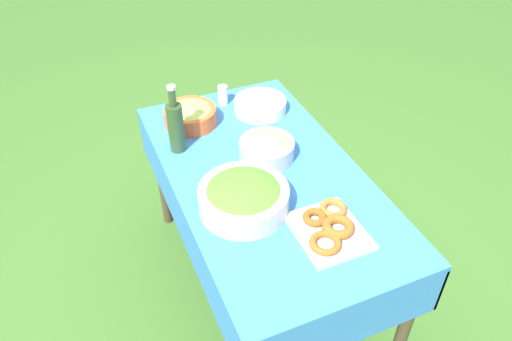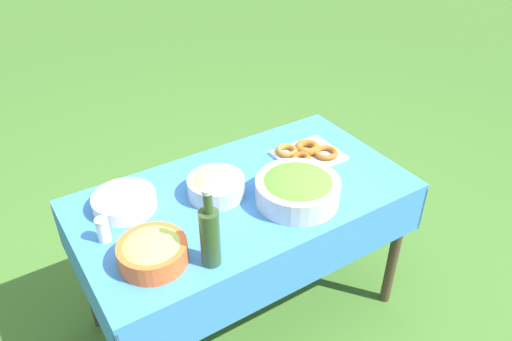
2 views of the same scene
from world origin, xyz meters
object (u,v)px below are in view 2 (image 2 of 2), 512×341
Objects in this scene: salad_bowl at (298,188)px; plate_stack at (124,202)px; fruit_bowl at (152,251)px; pasta_bowl at (216,185)px; donut_platter at (307,153)px; olive_oil_bottle at (210,235)px.

salad_bowl is 1.36× the size of plate_stack.
salad_bowl is 0.64m from fruit_bowl.
pasta_bowl is 0.94× the size of plate_stack.
pasta_bowl is 0.37m from plate_stack.
plate_stack is at bearing -94.05° from fruit_bowl.
salad_bowl is 1.22× the size of donut_platter.
donut_platter is at bearing 173.52° from plate_stack.
donut_platter is (-0.24, -0.24, -0.04)m from salad_bowl.
donut_platter is 0.85m from plate_stack.
salad_bowl reaches higher than fruit_bowl.
salad_bowl is 0.49m from olive_oil_bottle.
fruit_bowl is at bearing 16.04° from donut_platter.
fruit_bowl is at bearing 30.83° from pasta_bowl.
plate_stack is 1.04× the size of fruit_bowl.
olive_oil_bottle is (0.47, 0.12, 0.06)m from salad_bowl.
pasta_bowl reaches higher than donut_platter.
olive_oil_bottle is 1.30× the size of fruit_bowl.
plate_stack reaches higher than donut_platter.
fruit_bowl is (0.02, 0.35, 0.02)m from plate_stack.
olive_oil_bottle is at bearing 58.50° from pasta_bowl.
pasta_bowl is 0.97× the size of fruit_bowl.
plate_stack is (0.61, -0.34, -0.03)m from salad_bowl.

